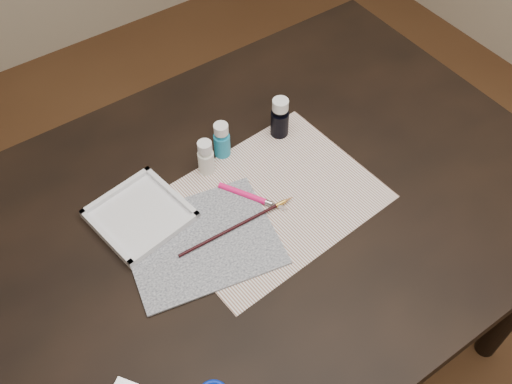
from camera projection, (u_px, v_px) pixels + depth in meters
ground at (256, 354)px, 1.76m from camera, size 3.50×3.50×0.02m
table at (256, 295)px, 1.46m from camera, size 1.30×0.90×0.75m
paper at (270, 200)px, 1.18m from camera, size 0.45×0.36×0.00m
canvas at (202, 241)px, 1.11m from camera, size 0.32×0.28×0.00m
paint_bottle_white at (206, 157)px, 1.19m from camera, size 0.05×0.05×0.08m
paint_bottle_cyan at (222, 140)px, 1.22m from camera, size 0.04×0.04×0.09m
paint_bottle_navy at (280, 117)px, 1.26m from camera, size 0.05×0.05×0.10m
paintbrush at (239, 225)px, 1.12m from camera, size 0.27×0.02×0.01m
craft_knife at (253, 197)px, 1.17m from camera, size 0.09×0.14×0.01m
palette_tray at (140, 215)px, 1.14m from camera, size 0.20×0.20×0.02m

